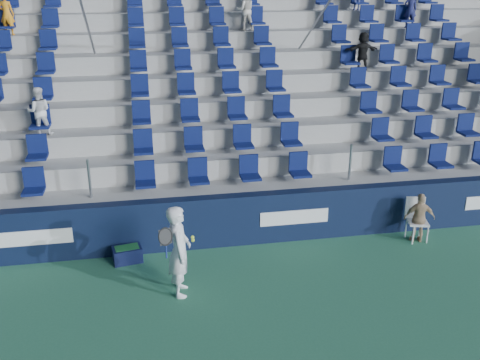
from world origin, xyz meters
name	(u,v)px	position (x,y,z in m)	size (l,w,h in m)	color
ground	(257,326)	(0.00, 0.00, 0.00)	(70.00, 70.00, 0.00)	#317452
sponsor_wall	(229,220)	(0.00, 3.15, 0.60)	(24.00, 0.32, 1.20)	#0D1732
grandstand	(201,103)	(0.00, 8.24, 2.14)	(24.00, 8.17, 6.63)	#9F9F9A
tennis_player	(179,251)	(-1.24, 1.32, 0.92)	(0.69, 0.71, 1.84)	silver
line_judge_chair	(416,216)	(4.33, 2.65, 0.58)	(0.54, 0.55, 1.01)	white
line_judge	(419,218)	(4.33, 2.50, 0.59)	(0.70, 0.29, 1.19)	tan
ball_bin	(127,254)	(-2.28, 2.75, 0.19)	(0.67, 0.50, 0.34)	#0F1437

